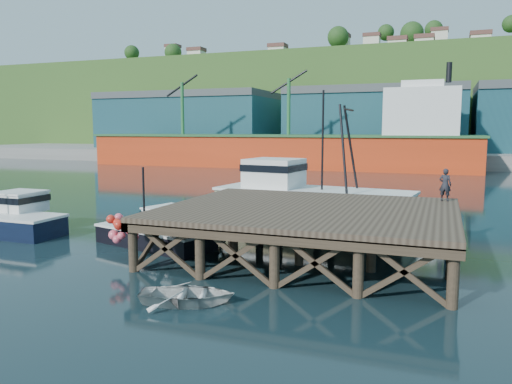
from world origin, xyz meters
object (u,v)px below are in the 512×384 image
at_px(boat_black, 159,231).
at_px(dockworker, 445,185).
at_px(trawler, 309,196).
at_px(boat_navy, 7,218).
at_px(dinghy, 187,294).

bearing_deg(boat_black, dockworker, 35.76).
height_order(trawler, dockworker, trawler).
relative_size(trawler, dockworker, 7.83).
distance_m(boat_navy, dockworker, 22.06).
bearing_deg(dockworker, trawler, -12.21).
bearing_deg(dockworker, boat_navy, 27.39).
relative_size(boat_navy, trawler, 0.56).
bearing_deg(trawler, boat_black, -114.27).
bearing_deg(boat_black, trawler, 73.94).
xyz_separation_m(boat_navy, dinghy, (13.95, -6.15, -0.53)).
bearing_deg(dinghy, trawler, -17.32).
relative_size(boat_black, dockworker, 4.26).
bearing_deg(boat_navy, dockworker, 13.65).
distance_m(boat_black, dockworker, 13.49).
relative_size(boat_black, dinghy, 2.17).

